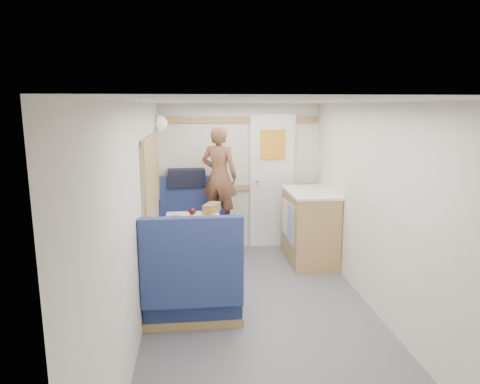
{
  "coord_description": "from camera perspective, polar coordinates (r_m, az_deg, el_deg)",
  "views": [
    {
      "loc": [
        -0.6,
        -3.57,
        1.97
      ],
      "look_at": [
        -0.14,
        0.9,
        1.06
      ],
      "focal_mm": 32.0,
      "sensor_mm": 36.0,
      "label": 1
    }
  ],
  "objects": [
    {
      "name": "wall_back",
      "position": [
        5.93,
        -0.04,
        2.05
      ],
      "size": [
        2.2,
        0.02,
        2.0
      ],
      "primitive_type": "cube",
      "color": "silver",
      "rests_on": "floor"
    },
    {
      "name": "floor",
      "position": [
        4.12,
        3.32,
        -17.1
      ],
      "size": [
        4.5,
        4.5,
        0.0
      ],
      "primitive_type": "plane",
      "color": "#515156",
      "rests_on": "ground"
    },
    {
      "name": "person",
      "position": [
        5.42,
        -2.79,
        2.12
      ],
      "size": [
        0.55,
        0.47,
        1.28
      ],
      "primitive_type": "imported",
      "rotation": [
        0.0,
        0.0,
        2.72
      ],
      "color": "brown",
      "rests_on": "bench_far"
    },
    {
      "name": "orange_fruit",
      "position": [
        4.71,
        -3.61,
        -3.29
      ],
      "size": [
        0.07,
        0.07,
        0.07
      ],
      "primitive_type": "sphere",
      "color": "orange",
      "rests_on": "tray"
    },
    {
      "name": "ceiling",
      "position": [
        3.62,
        3.69,
        11.94
      ],
      "size": [
        4.5,
        4.5,
        0.0
      ],
      "primitive_type": "plane",
      "rotation": [
        3.14,
        0.0,
        0.0
      ],
      "color": "silver",
      "rests_on": "wall_back"
    },
    {
      "name": "rear_door",
      "position": [
        5.96,
        4.29,
        1.8
      ],
      "size": [
        0.62,
        0.12,
        1.86
      ],
      "color": "white",
      "rests_on": "wall_back"
    },
    {
      "name": "duffel_bag",
      "position": [
        5.77,
        -7.14,
        1.88
      ],
      "size": [
        0.51,
        0.27,
        0.24
      ],
      "primitive_type": "cube",
      "rotation": [
        0.0,
        0.0,
        0.06
      ],
      "color": "black",
      "rests_on": "ledge"
    },
    {
      "name": "salt_grinder",
      "position": [
        4.78,
        -6.88,
        -3.25
      ],
      "size": [
        0.03,
        0.03,
        0.08
      ],
      "primitive_type": "cylinder",
      "color": "white",
      "rests_on": "dinette_table"
    },
    {
      "name": "wall_left",
      "position": [
        3.73,
        -13.45,
        -3.9
      ],
      "size": [
        0.02,
        4.5,
        2.0
      ],
      "primitive_type": "cube",
      "color": "silver",
      "rests_on": "floor"
    },
    {
      "name": "cheese_block",
      "position": [
        4.51,
        -5.38,
        -4.16
      ],
      "size": [
        0.11,
        0.07,
        0.04
      ],
      "primitive_type": "cube",
      "rotation": [
        0.0,
        0.0,
        -0.09
      ],
      "color": "#DCD47F",
      "rests_on": "tray"
    },
    {
      "name": "tray",
      "position": [
        4.38,
        -5.16,
        -5.05
      ],
      "size": [
        0.24,
        0.31,
        0.02
      ],
      "primitive_type": "cube",
      "rotation": [
        0.0,
        0.0,
        0.0
      ],
      "color": "white",
      "rests_on": "dinette_table"
    },
    {
      "name": "bench_far",
      "position": [
        5.68,
        -6.2,
        -5.69
      ],
      "size": [
        0.9,
        0.59,
        1.05
      ],
      "color": "navy",
      "rests_on": "floor"
    },
    {
      "name": "galley_counter",
      "position": [
        5.52,
        9.22,
        -4.49
      ],
      "size": [
        0.57,
        0.92,
        0.92
      ],
      "color": "olive",
      "rests_on": "floor"
    },
    {
      "name": "bread_loaf",
      "position": [
        5.09,
        -3.79,
        -2.14
      ],
      "size": [
        0.23,
        0.29,
        0.11
      ],
      "primitive_type": "cube",
      "rotation": [
        0.0,
        0.0,
        -0.39
      ],
      "color": "brown",
      "rests_on": "dinette_table"
    },
    {
      "name": "beer_glass",
      "position": [
        4.85,
        -3.81,
        -2.88
      ],
      "size": [
        0.06,
        0.06,
        0.1
      ],
      "primitive_type": "cylinder",
      "color": "#8B5A14",
      "rests_on": "dinette_table"
    },
    {
      "name": "dinette_table",
      "position": [
        4.78,
        -6.3,
        -5.68
      ],
      "size": [
        0.62,
        0.92,
        0.72
      ],
      "color": "white",
      "rests_on": "floor"
    },
    {
      "name": "pepper_grinder",
      "position": [
        4.85,
        -6.74,
        -2.96
      ],
      "size": [
        0.04,
        0.04,
        0.1
      ],
      "primitive_type": "cylinder",
      "color": "black",
      "rests_on": "dinette_table"
    },
    {
      "name": "side_window",
      "position": [
        4.65,
        -11.79,
        2.33
      ],
      "size": [
        0.04,
        1.3,
        0.72
      ],
      "primitive_type": "cube",
      "color": "#A2A78E",
      "rests_on": "wall_left"
    },
    {
      "name": "bench_near",
      "position": [
        4.06,
        -6.27,
        -12.85
      ],
      "size": [
        0.9,
        0.59,
        1.05
      ],
      "color": "navy",
      "rests_on": "floor"
    },
    {
      "name": "wine_glass",
      "position": [
        4.62,
        -6.37,
        -2.7
      ],
      "size": [
        0.08,
        0.08,
        0.17
      ],
      "color": "white",
      "rests_on": "dinette_table"
    },
    {
      "name": "wall_right",
      "position": [
        4.07,
        18.99,
        -2.94
      ],
      "size": [
        0.02,
        4.5,
        2.0
      ],
      "primitive_type": "cube",
      "color": "silver",
      "rests_on": "floor"
    },
    {
      "name": "oak_trim_low",
      "position": [
        5.94,
        -0.02,
        0.59
      ],
      "size": [
        2.15,
        0.02,
        0.08
      ],
      "primitive_type": "cube",
      "color": "olive",
      "rests_on": "wall_back"
    },
    {
      "name": "tumbler_left",
      "position": [
        4.52,
        -8.58,
        -3.93
      ],
      "size": [
        0.07,
        0.07,
        0.12
      ],
      "primitive_type": "cylinder",
      "color": "white",
      "rests_on": "dinette_table"
    },
    {
      "name": "oak_trim_high",
      "position": [
        5.83,
        -0.02,
        9.6
      ],
      "size": [
        2.15,
        0.02,
        0.08
      ],
      "primitive_type": "cube",
      "color": "olive",
      "rests_on": "wall_back"
    },
    {
      "name": "ledge",
      "position": [
        5.79,
        -6.32,
        0.55
      ],
      "size": [
        0.9,
        0.14,
        0.04
      ],
      "primitive_type": "cube",
      "color": "olive",
      "rests_on": "bench_far"
    },
    {
      "name": "dome_light",
      "position": [
        5.44,
        -10.69,
        8.96
      ],
      "size": [
        0.2,
        0.2,
        0.2
      ],
      "primitive_type": "sphere",
      "color": "white",
      "rests_on": "wall_left"
    }
  ]
}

